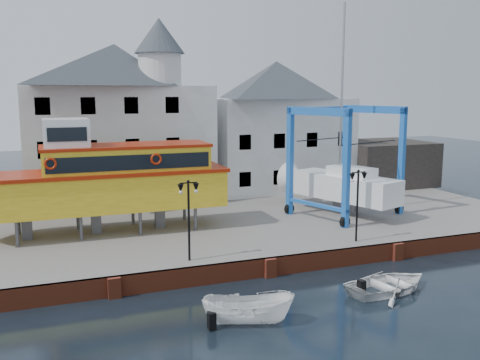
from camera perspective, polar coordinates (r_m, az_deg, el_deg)
name	(u,v)px	position (r m, az deg, el deg)	size (l,w,h in m)	color
ground	(270,277)	(28.46, 3.20, -10.27)	(140.00, 140.00, 0.00)	black
hardstanding	(207,221)	(38.20, -3.55, -4.35)	(44.00, 22.00, 1.00)	#66625F
quay_wall	(269,267)	(28.38, 3.12, -9.26)	(44.00, 0.47, 1.00)	maroon
building_white_main	(119,120)	(43.32, -12.81, 6.22)	(14.00, 8.30, 14.00)	silver
building_white_right	(276,125)	(47.91, 3.85, 5.83)	(12.00, 8.00, 11.20)	silver
shed_dark	(382,163)	(51.58, 14.90, 1.77)	(8.00, 7.00, 4.00)	black
lamp_post_left	(189,200)	(27.12, -5.51, -2.13)	(1.12, 0.32, 4.20)	black
lamp_post_right	(358,187)	(31.23, 12.46, -0.78)	(1.12, 0.32, 4.20)	black
tour_boat	(95,180)	(33.45, -15.22, 0.02)	(16.15, 4.02, 7.02)	#59595E
travel_lift	(335,179)	(38.83, 10.15, 0.15)	(8.14, 9.91, 14.56)	#1957B3
motorboat_a	(248,324)	(23.11, 0.88, -15.08)	(1.45, 3.86, 1.49)	white
motorboat_b	(389,291)	(27.52, 15.62, -11.32)	(3.28, 4.59, 0.95)	white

